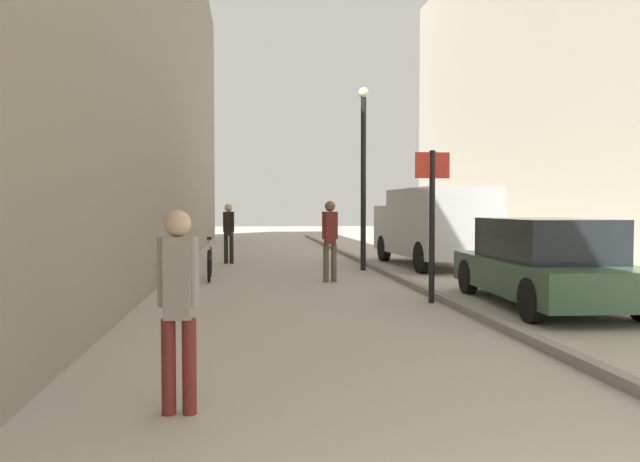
# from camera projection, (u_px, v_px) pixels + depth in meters

# --- Properties ---
(ground_plane) EXTENTS (80.00, 80.00, 0.00)m
(ground_plane) POSITION_uv_depth(u_px,v_px,m) (326.00, 279.00, 13.35)
(ground_plane) COLOR #A8A093
(building_facade_left) EXTENTS (3.96, 40.00, 11.76)m
(building_facade_left) POSITION_uv_depth(u_px,v_px,m) (67.00, 9.00, 12.43)
(building_facade_left) COLOR gray
(building_facade_left) RESTS_ON ground_plane
(kerb_strip) EXTENTS (0.16, 40.00, 0.12)m
(kerb_strip) POSITION_uv_depth(u_px,v_px,m) (393.00, 275.00, 13.54)
(kerb_strip) COLOR gray
(kerb_strip) RESTS_ON ground_plane
(pedestrian_main_foreground) EXTENTS (0.35, 0.23, 1.78)m
(pedestrian_main_foreground) POSITION_uv_depth(u_px,v_px,m) (330.00, 235.00, 12.76)
(pedestrian_main_foreground) COLOR brown
(pedestrian_main_foreground) RESTS_ON ground_plane
(pedestrian_mid_block) EXTENTS (0.32, 0.21, 1.61)m
(pedestrian_mid_block) POSITION_uv_depth(u_px,v_px,m) (178.00, 297.00, 4.54)
(pedestrian_mid_block) COLOR maroon
(pedestrian_mid_block) RESTS_ON ground_plane
(pedestrian_far_crossing) EXTENTS (0.33, 0.27, 1.76)m
(pedestrian_far_crossing) POSITION_uv_depth(u_px,v_px,m) (229.00, 229.00, 17.09)
(pedestrian_far_crossing) COLOR black
(pedestrian_far_crossing) RESTS_ON ground_plane
(delivery_van) EXTENTS (2.21, 5.02, 2.16)m
(delivery_van) POSITION_uv_depth(u_px,v_px,m) (433.00, 225.00, 16.25)
(delivery_van) COLOR #B7B7BC
(delivery_van) RESTS_ON ground_plane
(parked_car) EXTENTS (2.05, 4.30, 1.45)m
(parked_car) POSITION_uv_depth(u_px,v_px,m) (544.00, 263.00, 9.69)
(parked_car) COLOR #335138
(parked_car) RESTS_ON ground_plane
(street_sign_post) EXTENTS (0.60, 0.10, 2.60)m
(street_sign_post) POSITION_uv_depth(u_px,v_px,m) (432.00, 213.00, 9.90)
(street_sign_post) COLOR black
(street_sign_post) RESTS_ON ground_plane
(lamp_post) EXTENTS (0.28, 0.28, 4.76)m
(lamp_post) POSITION_uv_depth(u_px,v_px,m) (363.00, 166.00, 15.17)
(lamp_post) COLOR black
(lamp_post) RESTS_ON ground_plane
(bicycle_leaning) EXTENTS (0.12, 1.77, 0.98)m
(bicycle_leaning) POSITION_uv_depth(u_px,v_px,m) (210.00, 263.00, 13.26)
(bicycle_leaning) COLOR black
(bicycle_leaning) RESTS_ON ground_plane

